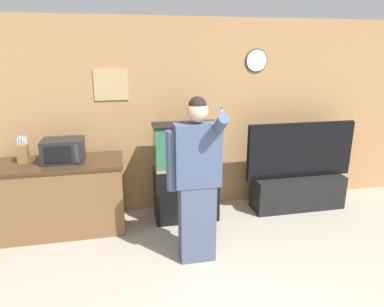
# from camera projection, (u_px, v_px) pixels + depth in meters

# --- Properties ---
(wall_back_paneled) EXTENTS (10.00, 0.08, 2.60)m
(wall_back_paneled) POSITION_uv_depth(u_px,v_px,m) (197.00, 116.00, 4.74)
(wall_back_paneled) COLOR #A87A4C
(wall_back_paneled) RESTS_ON ground_plane
(counter_island) EXTENTS (1.53, 0.68, 0.90)m
(counter_island) POSITION_uv_depth(u_px,v_px,m) (61.00, 196.00, 4.22)
(counter_island) COLOR brown
(counter_island) RESTS_ON ground_plane
(microwave) EXTENTS (0.47, 0.35, 0.28)m
(microwave) POSITION_uv_depth(u_px,v_px,m) (63.00, 150.00, 4.07)
(microwave) COLOR black
(microwave) RESTS_ON counter_island
(knife_block) EXTENTS (0.12, 0.11, 0.33)m
(knife_block) POSITION_uv_depth(u_px,v_px,m) (23.00, 153.00, 4.04)
(knife_block) COLOR brown
(knife_block) RESTS_ON counter_island
(aquarium_on_stand) EXTENTS (0.83, 0.38, 1.30)m
(aquarium_on_stand) POSITION_uv_depth(u_px,v_px,m) (186.00, 173.00, 4.46)
(aquarium_on_stand) COLOR black
(aquarium_on_stand) RESTS_ON ground_plane
(tv_on_stand) EXTENTS (1.56, 0.40, 1.25)m
(tv_on_stand) POSITION_uv_depth(u_px,v_px,m) (298.00, 183.00, 4.86)
(tv_on_stand) COLOR black
(tv_on_stand) RESTS_ON ground_plane
(person_standing) EXTENTS (0.55, 0.42, 1.76)m
(person_standing) POSITION_uv_depth(u_px,v_px,m) (196.00, 179.00, 3.48)
(person_standing) COLOR #424C66
(person_standing) RESTS_ON ground_plane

